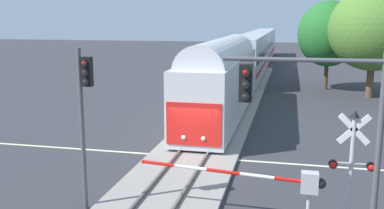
{
  "coord_description": "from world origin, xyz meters",
  "views": [
    {
      "loc": [
        4.45,
        -20.2,
        6.76
      ],
      "look_at": [
        -0.83,
        3.28,
        2.0
      ],
      "focal_mm": 40.67,
      "sensor_mm": 36.0,
      "label": 1
    }
  ],
  "objects_px": {
    "elm_centre_background": "(328,34)",
    "oak_far_right": "(374,29)",
    "traffic_signal_median": "(84,104)",
    "crossing_signal_mast": "(352,161)",
    "crossing_gate_near": "(286,181)",
    "traffic_signal_near_right": "(336,108)",
    "commuter_train": "(251,54)"
  },
  "relations": [
    {
      "from": "elm_centre_background",
      "to": "oak_far_right",
      "type": "bearing_deg",
      "value": -48.59
    },
    {
      "from": "traffic_signal_median",
      "to": "oak_far_right",
      "type": "bearing_deg",
      "value": 62.49
    },
    {
      "from": "crossing_signal_mast",
      "to": "oak_far_right",
      "type": "xyz_separation_m",
      "value": [
        4.88,
        26.33,
        3.42
      ]
    },
    {
      "from": "crossing_gate_near",
      "to": "crossing_signal_mast",
      "type": "distance_m",
      "value": 2.3
    },
    {
      "from": "crossing_signal_mast",
      "to": "traffic_signal_near_right",
      "type": "distance_m",
      "value": 2.9
    },
    {
      "from": "crossing_gate_near",
      "to": "oak_far_right",
      "type": "bearing_deg",
      "value": 75.13
    },
    {
      "from": "crossing_gate_near",
      "to": "traffic_signal_near_right",
      "type": "relative_size",
      "value": 1.07
    },
    {
      "from": "elm_centre_background",
      "to": "traffic_signal_median",
      "type": "bearing_deg",
      "value": -108.92
    },
    {
      "from": "traffic_signal_near_right",
      "to": "oak_far_right",
      "type": "xyz_separation_m",
      "value": [
        5.65,
        28.27,
        1.4
      ]
    },
    {
      "from": "traffic_signal_near_right",
      "to": "oak_far_right",
      "type": "relative_size",
      "value": 0.63
    },
    {
      "from": "crossing_signal_mast",
      "to": "elm_centre_background",
      "type": "distance_m",
      "value": 30.33
    },
    {
      "from": "traffic_signal_near_right",
      "to": "elm_centre_background",
      "type": "bearing_deg",
      "value": 85.93
    },
    {
      "from": "crossing_gate_near",
      "to": "oak_far_right",
      "type": "distance_m",
      "value": 26.93
    },
    {
      "from": "crossing_gate_near",
      "to": "elm_centre_background",
      "type": "height_order",
      "value": "elm_centre_background"
    },
    {
      "from": "commuter_train",
      "to": "crossing_gate_near",
      "type": "height_order",
      "value": "commuter_train"
    },
    {
      "from": "traffic_signal_median",
      "to": "traffic_signal_near_right",
      "type": "bearing_deg",
      "value": -13.91
    },
    {
      "from": "commuter_train",
      "to": "traffic_signal_near_right",
      "type": "xyz_separation_m",
      "value": [
        5.65,
        -39.74,
        1.77
      ]
    },
    {
      "from": "crossing_signal_mast",
      "to": "crossing_gate_near",
      "type": "bearing_deg",
      "value": 161.0
    },
    {
      "from": "traffic_signal_median",
      "to": "elm_centre_background",
      "type": "height_order",
      "value": "elm_centre_background"
    },
    {
      "from": "crossing_gate_near",
      "to": "oak_far_right",
      "type": "xyz_separation_m",
      "value": [
        6.81,
        25.67,
        4.47
      ]
    },
    {
      "from": "commuter_train",
      "to": "elm_centre_background",
      "type": "bearing_deg",
      "value": -43.95
    },
    {
      "from": "traffic_signal_near_right",
      "to": "elm_centre_background",
      "type": "height_order",
      "value": "elm_centre_background"
    },
    {
      "from": "traffic_signal_near_right",
      "to": "oak_far_right",
      "type": "height_order",
      "value": "oak_far_right"
    },
    {
      "from": "oak_far_right",
      "to": "crossing_gate_near",
      "type": "bearing_deg",
      "value": -104.87
    },
    {
      "from": "commuter_train",
      "to": "traffic_signal_near_right",
      "type": "bearing_deg",
      "value": -81.9
    },
    {
      "from": "traffic_signal_median",
      "to": "oak_far_right",
      "type": "xyz_separation_m",
      "value": [
        13.69,
        26.28,
        2.02
      ]
    },
    {
      "from": "crossing_signal_mast",
      "to": "traffic_signal_median",
      "type": "bearing_deg",
      "value": 179.64
    },
    {
      "from": "traffic_signal_median",
      "to": "oak_far_right",
      "type": "distance_m",
      "value": 29.7
    },
    {
      "from": "crossing_signal_mast",
      "to": "traffic_signal_near_right",
      "type": "bearing_deg",
      "value": -111.83
    },
    {
      "from": "commuter_train",
      "to": "traffic_signal_median",
      "type": "relative_size",
      "value": 11.44
    },
    {
      "from": "commuter_train",
      "to": "elm_centre_background",
      "type": "relative_size",
      "value": 7.83
    },
    {
      "from": "traffic_signal_near_right",
      "to": "traffic_signal_median",
      "type": "distance_m",
      "value": 8.3
    }
  ]
}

